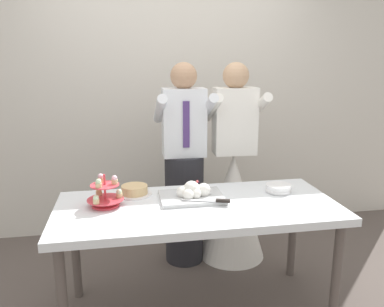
# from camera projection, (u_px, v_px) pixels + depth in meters

# --- Properties ---
(rear_wall) EXTENTS (5.20, 0.10, 2.90)m
(rear_wall) POSITION_uv_depth(u_px,v_px,m) (169.00, 84.00, 3.74)
(rear_wall) COLOR beige
(rear_wall) RESTS_ON ground_plane
(dessert_table) EXTENTS (1.80, 0.80, 0.78)m
(dessert_table) POSITION_uv_depth(u_px,v_px,m) (198.00, 215.00, 2.51)
(dessert_table) COLOR silver
(dessert_table) RESTS_ON ground_plane
(cupcake_stand) EXTENTS (0.23, 0.23, 0.21)m
(cupcake_stand) POSITION_uv_depth(u_px,v_px,m) (105.00, 194.00, 2.44)
(cupcake_stand) COLOR #D83F4C
(cupcake_stand) RESTS_ON dessert_table
(main_cake_tray) EXTENTS (0.43, 0.34, 0.13)m
(main_cake_tray) POSITION_uv_depth(u_px,v_px,m) (193.00, 193.00, 2.58)
(main_cake_tray) COLOR silver
(main_cake_tray) RESTS_ON dessert_table
(plate_stack) EXTENTS (0.18, 0.18, 0.05)m
(plate_stack) POSITION_uv_depth(u_px,v_px,m) (278.00, 188.00, 2.72)
(plate_stack) COLOR white
(plate_stack) RESTS_ON dessert_table
(round_cake) EXTENTS (0.24, 0.24, 0.07)m
(round_cake) POSITION_uv_depth(u_px,v_px,m) (135.00, 191.00, 2.66)
(round_cake) COLOR white
(round_cake) RESTS_ON dessert_table
(person_groom) EXTENTS (0.46, 0.49, 1.66)m
(person_groom) POSITION_uv_depth(u_px,v_px,m) (184.00, 176.00, 3.19)
(person_groom) COLOR #232328
(person_groom) RESTS_ON ground_plane
(person_bride) EXTENTS (0.56, 0.56, 1.66)m
(person_bride) POSITION_uv_depth(u_px,v_px,m) (233.00, 192.00, 3.30)
(person_bride) COLOR white
(person_bride) RESTS_ON ground_plane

